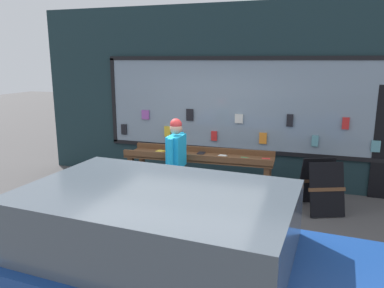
# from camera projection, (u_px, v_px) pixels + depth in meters

# --- Properties ---
(ground_plane) EXTENTS (40.00, 40.00, 0.00)m
(ground_plane) POSITION_uv_depth(u_px,v_px,m) (177.00, 225.00, 5.86)
(ground_plane) COLOR #474444
(shopfront_facade) EXTENTS (7.88, 0.29, 3.61)m
(shopfront_facade) POSITION_uv_depth(u_px,v_px,m) (220.00, 97.00, 7.66)
(shopfront_facade) COLOR #192D33
(shopfront_facade) RESTS_ON ground_plane
(display_table_main) EXTENTS (2.69, 0.77, 0.93)m
(display_table_main) POSITION_uv_depth(u_px,v_px,m) (199.00, 160.00, 6.77)
(display_table_main) COLOR brown
(display_table_main) RESTS_ON ground_plane
(person_browsing) EXTENTS (0.22, 0.64, 1.59)m
(person_browsing) POSITION_uv_depth(u_px,v_px,m) (176.00, 158.00, 6.28)
(person_browsing) COLOR black
(person_browsing) RESTS_ON ground_plane
(small_dog) EXTENTS (0.37, 0.51, 0.36)m
(small_dog) POSITION_uv_depth(u_px,v_px,m) (197.00, 205.00, 6.02)
(small_dog) COLOR white
(small_dog) RESTS_ON ground_plane
(sandwich_board_sign) EXTENTS (0.81, 0.89, 0.88)m
(sandwich_board_sign) POSITION_uv_depth(u_px,v_px,m) (321.00, 185.00, 6.36)
(sandwich_board_sign) COLOR black
(sandwich_board_sign) RESTS_ON ground_plane
(parked_car) EXTENTS (4.34, 2.15, 1.41)m
(parked_car) POSITION_uv_depth(u_px,v_px,m) (158.00, 258.00, 3.45)
(parked_car) COLOR navy
(parked_car) RESTS_ON ground_plane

